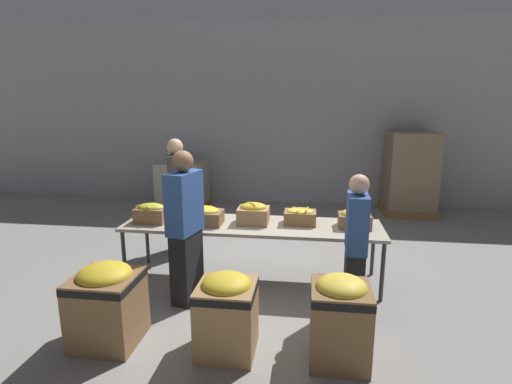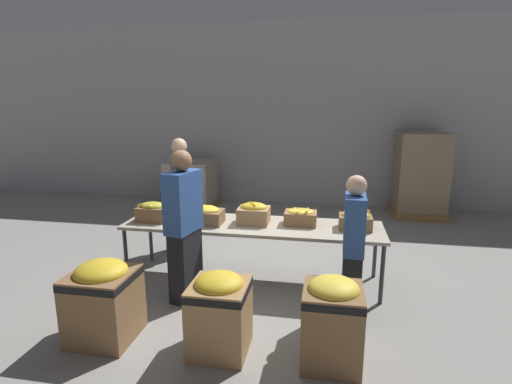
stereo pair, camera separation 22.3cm
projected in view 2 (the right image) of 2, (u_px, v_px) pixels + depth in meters
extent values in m
plane|color=gray|center=(252.00, 279.00, 5.27)|extent=(30.00, 30.00, 0.00)
cube|color=#A8A8AD|center=(288.00, 115.00, 8.90)|extent=(16.00, 0.08, 4.00)
cube|color=#B2A893|center=(252.00, 225.00, 5.11)|extent=(3.29, 0.85, 0.04)
cylinder|color=#38383D|center=(126.00, 256.00, 5.12)|extent=(0.05, 0.05, 0.73)
cylinder|color=#38383D|center=(382.00, 275.00, 4.57)|extent=(0.05, 0.05, 0.73)
cylinder|color=#38383D|center=(151.00, 237.00, 5.82)|extent=(0.05, 0.05, 0.73)
cylinder|color=#38383D|center=(375.00, 251.00, 5.27)|extent=(0.05, 0.05, 0.73)
cube|color=olive|center=(153.00, 214.00, 5.22)|extent=(0.39, 0.28, 0.19)
ellipsoid|color=gold|center=(153.00, 206.00, 5.20)|extent=(0.35, 0.24, 0.10)
ellipsoid|color=gold|center=(143.00, 205.00, 5.16)|extent=(0.16, 0.08, 0.04)
ellipsoid|color=gold|center=(150.00, 205.00, 5.12)|extent=(0.09, 0.17, 0.04)
cube|color=olive|center=(204.00, 217.00, 5.11)|extent=(0.49, 0.33, 0.17)
ellipsoid|color=yellow|center=(204.00, 210.00, 5.09)|extent=(0.41, 0.30, 0.11)
ellipsoid|color=yellow|center=(209.00, 207.00, 5.12)|extent=(0.08, 0.15, 0.04)
ellipsoid|color=yellow|center=(194.00, 207.00, 5.07)|extent=(0.18, 0.17, 0.05)
ellipsoid|color=yellow|center=(209.00, 207.00, 5.10)|extent=(0.14, 0.13, 0.04)
cube|color=tan|center=(254.00, 216.00, 5.11)|extent=(0.39, 0.33, 0.21)
ellipsoid|color=gold|center=(254.00, 207.00, 5.09)|extent=(0.34, 0.26, 0.12)
ellipsoid|color=gold|center=(254.00, 204.00, 5.11)|extent=(0.15, 0.08, 0.04)
ellipsoid|color=gold|center=(252.00, 204.00, 5.05)|extent=(0.16, 0.18, 0.05)
cube|color=olive|center=(301.00, 218.00, 5.07)|extent=(0.40, 0.29, 0.17)
ellipsoid|color=yellow|center=(301.00, 211.00, 5.05)|extent=(0.33, 0.26, 0.06)
ellipsoid|color=yellow|center=(303.00, 210.00, 5.04)|extent=(0.20, 0.05, 0.05)
ellipsoid|color=yellow|center=(307.00, 210.00, 4.98)|extent=(0.07, 0.21, 0.04)
ellipsoid|color=yellow|center=(299.00, 211.00, 4.98)|extent=(0.11, 0.15, 0.06)
ellipsoid|color=yellow|center=(298.00, 209.00, 5.08)|extent=(0.17, 0.16, 0.04)
cube|color=olive|center=(355.00, 222.00, 4.89)|extent=(0.39, 0.29, 0.17)
ellipsoid|color=yellow|center=(356.00, 215.00, 4.87)|extent=(0.34, 0.26, 0.11)
ellipsoid|color=yellow|center=(363.00, 213.00, 4.88)|extent=(0.20, 0.13, 0.04)
ellipsoid|color=yellow|center=(362.00, 210.00, 4.89)|extent=(0.20, 0.09, 0.06)
cube|color=black|center=(186.00, 265.00, 4.68)|extent=(0.31, 0.44, 0.84)
cube|color=#2D5199|center=(183.00, 202.00, 4.51)|extent=(0.34, 0.52, 0.70)
sphere|color=#896042|center=(181.00, 161.00, 4.40)|extent=(0.24, 0.24, 0.24)
cube|color=black|center=(182.00, 225.00, 6.19)|extent=(0.33, 0.45, 0.84)
cube|color=#333338|center=(180.00, 177.00, 6.02)|extent=(0.37, 0.52, 0.69)
sphere|color=#DBAD89|center=(179.00, 146.00, 5.92)|extent=(0.24, 0.24, 0.24)
cube|color=black|center=(351.00, 285.00, 4.29)|extent=(0.21, 0.36, 0.75)
cube|color=#2D5199|center=(354.00, 224.00, 4.14)|extent=(0.22, 0.43, 0.62)
sphere|color=#DBAD89|center=(357.00, 185.00, 4.05)|extent=(0.21, 0.21, 0.21)
cube|color=olive|center=(104.00, 305.00, 3.91)|extent=(0.60, 0.60, 0.69)
cube|color=black|center=(102.00, 278.00, 3.85)|extent=(0.60, 0.60, 0.07)
ellipsoid|color=gold|center=(101.00, 272.00, 3.83)|extent=(0.51, 0.51, 0.21)
cube|color=#A37A4C|center=(220.00, 318.00, 3.71)|extent=(0.53, 0.53, 0.67)
cube|color=black|center=(219.00, 290.00, 3.65)|extent=(0.53, 0.53, 0.07)
ellipsoid|color=gold|center=(219.00, 283.00, 3.63)|extent=(0.45, 0.45, 0.18)
cube|color=olive|center=(332.00, 326.00, 3.53)|extent=(0.52, 0.52, 0.71)
cube|color=black|center=(333.00, 295.00, 3.46)|extent=(0.52, 0.52, 0.07)
ellipsoid|color=yellow|center=(334.00, 288.00, 3.44)|extent=(0.44, 0.44, 0.18)
cube|color=olive|center=(417.00, 212.00, 8.26)|extent=(1.02, 1.02, 0.13)
cube|color=#897556|center=(420.00, 171.00, 8.07)|extent=(0.94, 0.94, 1.57)
cube|color=olive|center=(192.00, 204.00, 8.88)|extent=(1.04, 1.04, 0.13)
cube|color=#A39984|center=(191.00, 181.00, 8.77)|extent=(0.96, 0.96, 0.90)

